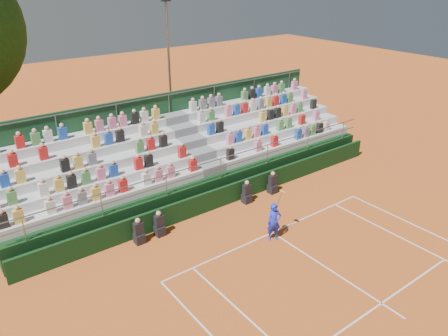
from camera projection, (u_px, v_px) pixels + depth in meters
ground at (272, 233)px, 18.90m from camera, size 90.00×90.00×0.00m
courtside_wall at (228, 195)px, 21.02m from camera, size 20.00×0.15×1.00m
line_officials at (209, 207)px, 19.93m from camera, size 7.86×0.40×1.19m
grandstand at (191, 162)px, 23.13m from camera, size 20.00×5.20×4.40m
tennis_player at (274, 222)px, 18.10m from camera, size 0.89×0.58×2.22m
floodlight_mast at (169, 57)px, 28.40m from camera, size 0.60×0.25×8.92m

